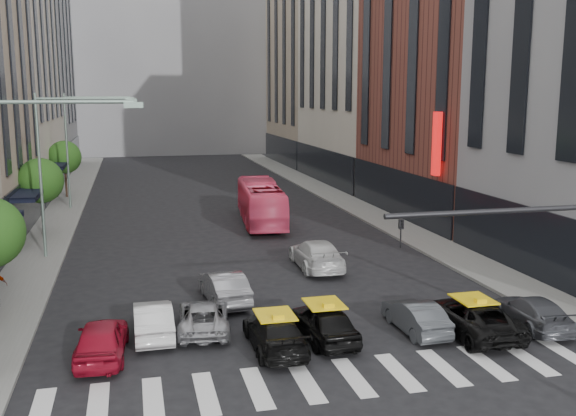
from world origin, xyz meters
TOP-DOWN VIEW (x-y plane):
  - ground at (0.00, 0.00)m, footprint 160.00×160.00m
  - sidewalk_left at (-11.50, 30.00)m, footprint 3.00×96.00m
  - sidewalk_right at (11.50, 30.00)m, footprint 3.00×96.00m
  - building_left_d at (-17.00, 65.00)m, footprint 8.00×18.00m
  - building_right_b at (17.00, 27.00)m, footprint 8.00×18.00m
  - building_right_d at (17.00, 65.00)m, footprint 8.00×18.00m
  - building_far at (0.00, 85.00)m, footprint 30.00×10.00m
  - tree_mid at (-11.80, 26.00)m, footprint 2.88×2.88m
  - tree_far at (-11.80, 42.00)m, footprint 2.88×2.88m
  - streetlamp_near at (-10.04, 4.00)m, footprint 5.38×0.25m
  - streetlamp_mid at (-10.04, 20.00)m, footprint 5.38×0.25m
  - streetlamp_far at (-10.04, 36.00)m, footprint 5.38×0.25m
  - liberty_sign at (12.60, 20.00)m, footprint 0.30×0.70m
  - car_red at (-7.40, 5.05)m, footprint 1.93×4.24m
  - car_white_front at (-5.59, 6.74)m, footprint 1.46×4.07m
  - car_silver at (-3.66, 6.82)m, footprint 2.38×4.39m
  - taxi_left at (-1.37, 4.37)m, footprint 1.82×4.44m
  - taxi_center at (0.61, 4.81)m, footprint 1.92×4.21m
  - car_grey_mid at (4.30, 4.79)m, footprint 1.40×3.81m
  - taxi_right at (6.33, 4.09)m, footprint 2.29×4.89m
  - car_grey_curb at (9.00, 4.17)m, footprint 2.14×4.41m
  - car_row2_left at (-2.39, 10.08)m, footprint 1.92×4.46m
  - car_row2_right at (3.16, 14.54)m, footprint 2.28×5.29m
  - bus at (2.68, 27.00)m, footprint 3.52×10.96m

SIDE VIEW (x-z plane):
  - ground at x=0.00m, z-range 0.00..0.00m
  - sidewalk_left at x=-11.50m, z-range 0.00..0.15m
  - sidewalk_right at x=11.50m, z-range 0.00..0.15m
  - car_silver at x=-3.66m, z-range 0.00..1.17m
  - car_grey_curb at x=9.00m, z-range 0.00..1.24m
  - car_grey_mid at x=4.30m, z-range 0.00..1.25m
  - taxi_left at x=-1.37m, z-range 0.00..1.29m
  - car_white_front at x=-5.59m, z-range 0.00..1.34m
  - taxi_right at x=6.33m, z-range 0.00..1.35m
  - taxi_center at x=0.61m, z-range 0.00..1.40m
  - car_red at x=-7.40m, z-range 0.00..1.41m
  - car_row2_left at x=-2.39m, z-range 0.00..1.43m
  - car_row2_right at x=3.16m, z-range 0.00..1.52m
  - bus at x=2.68m, z-range 0.00..3.00m
  - tree_mid at x=-11.80m, z-range 1.18..6.13m
  - tree_far at x=-11.80m, z-range 1.18..6.13m
  - streetlamp_near at x=-10.04m, z-range 1.40..10.40m
  - streetlamp_mid at x=-10.04m, z-range 1.40..10.40m
  - streetlamp_far at x=-10.04m, z-range 1.40..10.40m
  - liberty_sign at x=12.60m, z-range 4.00..8.00m
  - building_right_b at x=17.00m, z-range 0.00..26.00m
  - building_right_d at x=17.00m, z-range 0.00..28.00m
  - building_left_d at x=-17.00m, z-range 0.00..30.00m
  - building_far at x=0.00m, z-range 0.00..36.00m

